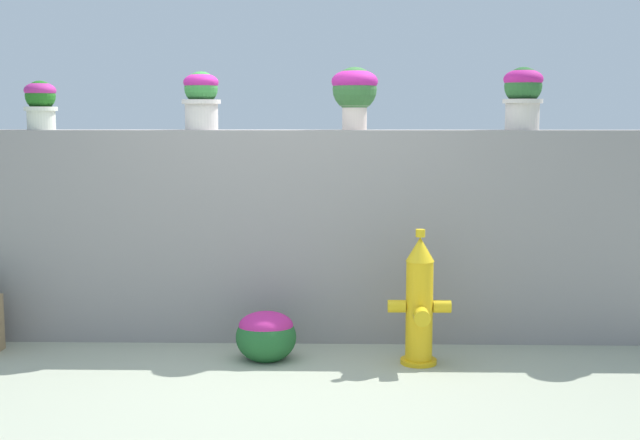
{
  "coord_description": "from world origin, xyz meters",
  "views": [
    {
      "loc": [
        0.42,
        -4.96,
        1.63
      ],
      "look_at": [
        0.28,
        0.84,
        0.91
      ],
      "focal_mm": 46.74,
      "sensor_mm": 36.0,
      "label": 1
    }
  ],
  "objects_px": {
    "potted_plant_4": "(523,93)",
    "fire_hydrant": "(419,304)",
    "potted_plant_1": "(41,101)",
    "potted_plant_3": "(355,90)",
    "flower_bush_left": "(266,334)",
    "potted_plant_2": "(201,97)"
  },
  "relations": [
    {
      "from": "potted_plant_1",
      "to": "potted_plant_4",
      "type": "xyz_separation_m",
      "value": [
        3.45,
        0.04,
        0.06
      ]
    },
    {
      "from": "potted_plant_1",
      "to": "flower_bush_left",
      "type": "distance_m",
      "value": 2.34
    },
    {
      "from": "potted_plant_2",
      "to": "potted_plant_4",
      "type": "height_order",
      "value": "potted_plant_4"
    },
    {
      "from": "potted_plant_4",
      "to": "fire_hydrant",
      "type": "distance_m",
      "value": 1.72
    },
    {
      "from": "potted_plant_3",
      "to": "fire_hydrant",
      "type": "distance_m",
      "value": 1.61
    },
    {
      "from": "potted_plant_4",
      "to": "flower_bush_left",
      "type": "height_order",
      "value": "potted_plant_4"
    },
    {
      "from": "potted_plant_3",
      "to": "potted_plant_1",
      "type": "bearing_deg",
      "value": -179.16
    },
    {
      "from": "potted_plant_1",
      "to": "potted_plant_2",
      "type": "xyz_separation_m",
      "value": [
        1.16,
        0.0,
        0.03
      ]
    },
    {
      "from": "potted_plant_1",
      "to": "potted_plant_3",
      "type": "bearing_deg",
      "value": 0.84
    },
    {
      "from": "potted_plant_4",
      "to": "fire_hydrant",
      "type": "relative_size",
      "value": 0.5
    },
    {
      "from": "potted_plant_1",
      "to": "potted_plant_2",
      "type": "height_order",
      "value": "potted_plant_2"
    },
    {
      "from": "potted_plant_3",
      "to": "fire_hydrant",
      "type": "height_order",
      "value": "potted_plant_3"
    },
    {
      "from": "potted_plant_4",
      "to": "potted_plant_3",
      "type": "bearing_deg",
      "value": -179.75
    },
    {
      "from": "potted_plant_1",
      "to": "flower_bush_left",
      "type": "relative_size",
      "value": 0.86
    },
    {
      "from": "fire_hydrant",
      "to": "potted_plant_2",
      "type": "bearing_deg",
      "value": 157.89
    },
    {
      "from": "potted_plant_2",
      "to": "flower_bush_left",
      "type": "relative_size",
      "value": 1.02
    },
    {
      "from": "potted_plant_2",
      "to": "flower_bush_left",
      "type": "bearing_deg",
      "value": -47.75
    },
    {
      "from": "flower_bush_left",
      "to": "potted_plant_4",
      "type": "bearing_deg",
      "value": 18.07
    },
    {
      "from": "potted_plant_3",
      "to": "potted_plant_4",
      "type": "distance_m",
      "value": 1.2
    },
    {
      "from": "potted_plant_2",
      "to": "fire_hydrant",
      "type": "distance_m",
      "value": 2.13
    },
    {
      "from": "potted_plant_1",
      "to": "fire_hydrant",
      "type": "relative_size",
      "value": 0.39
    },
    {
      "from": "fire_hydrant",
      "to": "flower_bush_left",
      "type": "relative_size",
      "value": 2.21
    }
  ]
}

